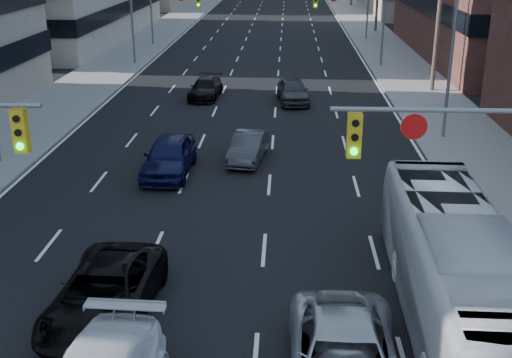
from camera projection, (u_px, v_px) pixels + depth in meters
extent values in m
cube|color=gold|center=(21.00, 131.00, 15.82)|extent=(0.35, 0.28, 1.10)
cylinder|color=black|center=(16.00, 119.00, 15.55)|extent=(0.18, 0.06, 0.18)
cylinder|color=black|center=(18.00, 133.00, 15.67)|extent=(0.18, 0.06, 0.18)
cylinder|color=#0CE526|center=(20.00, 146.00, 15.79)|extent=(0.18, 0.06, 0.18)
cylinder|color=slate|center=(469.00, 111.00, 15.11)|extent=(6.50, 0.12, 0.12)
cube|color=gold|center=(354.00, 135.00, 15.45)|extent=(0.35, 0.28, 1.10)
cylinder|color=black|center=(356.00, 123.00, 15.18)|extent=(0.18, 0.06, 0.18)
cylinder|color=black|center=(355.00, 137.00, 15.30)|extent=(0.18, 0.06, 0.18)
cylinder|color=#0CE526|center=(354.00, 151.00, 15.42)|extent=(0.18, 0.06, 0.18)
cylinder|color=white|center=(414.00, 127.00, 15.27)|extent=(0.64, 0.06, 0.64)
cylinder|color=slate|center=(133.00, 27.00, 51.47)|extent=(0.18, 0.18, 6.00)
cube|color=gold|center=(198.00, 0.00, 50.47)|extent=(0.35, 0.28, 1.10)
cylinder|color=black|center=(198.00, 0.00, 50.32)|extent=(0.18, 0.06, 0.18)
cylinder|color=#0CE526|center=(198.00, 5.00, 50.44)|extent=(0.18, 0.06, 0.18)
cylinder|color=slate|center=(383.00, 29.00, 50.56)|extent=(0.18, 0.18, 6.00)
cube|color=gold|center=(315.00, 1.00, 50.06)|extent=(0.35, 0.28, 1.10)
cylinder|color=black|center=(316.00, 1.00, 49.91)|extent=(0.18, 0.06, 0.18)
cylinder|color=#0CE526|center=(315.00, 5.00, 50.03)|extent=(0.18, 0.06, 0.18)
cylinder|color=#4C3D2D|center=(440.00, 8.00, 41.17)|extent=(0.28, 0.28, 11.00)
cylinder|color=slate|center=(452.00, 51.00, 31.30)|extent=(0.16, 0.16, 9.00)
imported|color=black|center=(105.00, 294.00, 17.07)|extent=(2.63, 5.39, 1.48)
imported|color=silver|center=(457.00, 271.00, 16.61)|extent=(2.79, 10.96, 3.04)
imported|color=#0D0E35|center=(169.00, 156.00, 27.72)|extent=(2.01, 4.82, 1.63)
imported|color=#343437|center=(248.00, 147.00, 29.45)|extent=(1.85, 4.03, 1.28)
imported|color=black|center=(206.00, 88.00, 41.25)|extent=(2.03, 4.46, 1.27)
imported|color=#323234|center=(293.00, 91.00, 40.01)|extent=(2.25, 4.59, 1.51)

